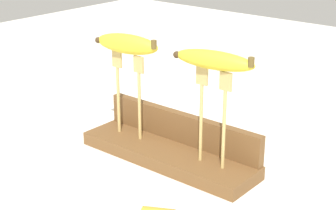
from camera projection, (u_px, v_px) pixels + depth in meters
ground_plane at (168, 161)px, 1.17m from camera, size 3.00×3.00×0.00m
wooden_board at (168, 155)px, 1.17m from camera, size 0.41×0.12×0.03m
board_backstop at (182, 128)px, 1.18m from camera, size 0.40×0.02×0.07m
fork_stand_left at (127, 88)px, 1.18m from camera, size 0.09×0.01×0.19m
fork_stand_right at (211, 110)px, 1.05m from camera, size 0.08×0.01×0.20m
banana_raised_left at (126, 44)px, 1.15m from camera, size 0.16×0.06×0.04m
banana_raised_right at (213, 61)px, 1.01m from camera, size 0.17×0.06×0.04m
fork_fallen_near at (201, 136)px, 1.28m from camera, size 0.09×0.14×0.01m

